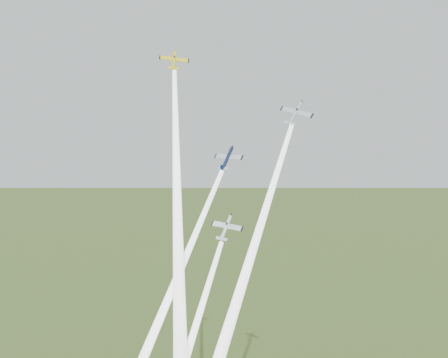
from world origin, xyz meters
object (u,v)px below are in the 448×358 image
plane_yellow (174,60)px  plane_navy (227,158)px  plane_silver_right (295,113)px  plane_silver_low (226,228)px

plane_yellow → plane_navy: (13.16, -3.36, -21.07)m
plane_silver_right → plane_silver_low: size_ratio=1.07×
plane_silver_right → plane_silver_low: (-11.49, -11.46, -22.61)m
plane_yellow → plane_navy: bearing=-37.7°
plane_navy → plane_silver_low: (2.01, -7.47, -13.30)m
plane_silver_right → plane_silver_low: plane_silver_right is taller
plane_navy → plane_silver_right: size_ratio=0.97×
plane_navy → plane_silver_low: bearing=-56.5°
plane_yellow → plane_silver_low: plane_yellow is taller
plane_silver_low → plane_yellow: bearing=154.4°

